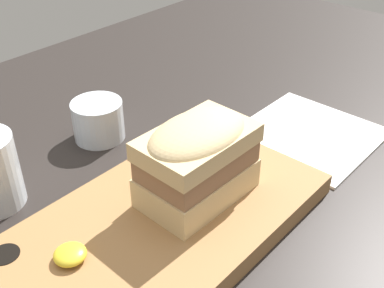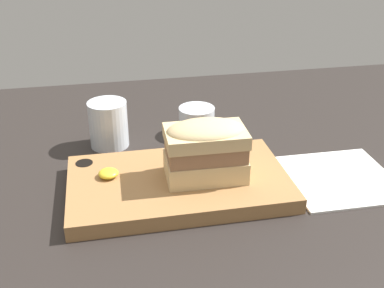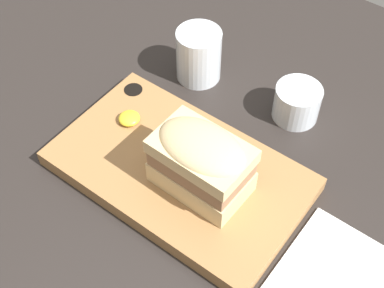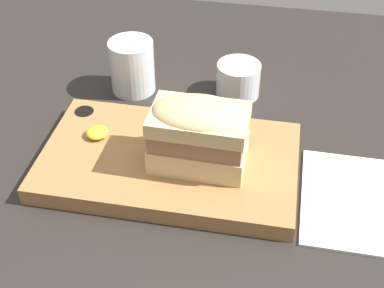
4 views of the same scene
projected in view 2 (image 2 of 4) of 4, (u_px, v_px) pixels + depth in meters
dining_table at (176, 186)px, 88.00cm from camera, size 186.39×112.21×2.00cm
serving_board at (177, 183)px, 84.39cm from camera, size 38.14×22.53×2.79cm
sandwich at (206, 148)px, 81.42cm from camera, size 13.81×8.96×10.44cm
mustard_dollop at (108, 173)px, 83.46cm from camera, size 3.47×3.47×1.39cm
water_glass at (109, 127)px, 98.66cm from camera, size 7.93×7.93×9.58cm
wine_glass at (197, 122)px, 104.27cm from camera, size 7.75×7.75×6.05cm
napkin at (339, 178)px, 88.23cm from camera, size 19.47×19.42×0.40cm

